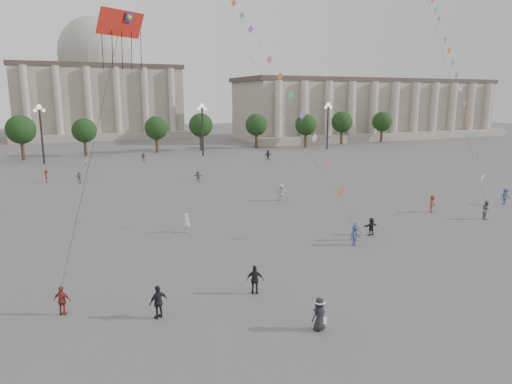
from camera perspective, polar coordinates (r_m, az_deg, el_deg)
name	(u,v)px	position (r m, az deg, el deg)	size (l,w,h in m)	color
ground	(312,313)	(26.86, 7.06, -14.73)	(360.00, 360.00, 0.00)	#585552
hall_east	(370,109)	(144.09, 14.09, 10.06)	(84.00, 26.22, 17.20)	gray
hall_central	(98,89)	(150.34, -19.19, 12.04)	(48.30, 34.30, 35.50)	gray
tree_row	(122,129)	(99.59, -16.42, 7.56)	(137.12, 5.12, 8.00)	#3A2B1D
lamp_post_mid_west	(40,123)	(90.74, -25.34, 7.78)	(2.00, 0.90, 10.65)	#262628
lamp_post_mid_east	(202,120)	(94.76, -6.73, 8.95)	(2.00, 0.90, 10.65)	#262628
lamp_post_far_east	(328,117)	(107.36, 8.98, 9.21)	(2.00, 0.90, 10.65)	#262628
person_crowd_0	(143,157)	(88.79, -13.91, 4.28)	(1.00, 0.42, 1.70)	#395581
person_crowd_3	(371,226)	(41.43, 14.20, -4.20)	(1.47, 0.47, 1.58)	black
person_crowd_4	(86,161)	(85.86, -20.50, 3.61)	(1.51, 0.48, 1.63)	silver
person_crowd_6	(356,231)	(39.60, 12.42, -4.82)	(1.05, 0.61, 1.63)	slate
person_crowd_7	(281,193)	(53.51, 3.19, -0.06)	(1.79, 0.57, 1.93)	white
person_crowd_8	(432,204)	(51.42, 21.18, -1.39)	(1.19, 0.69, 1.85)	maroon
person_crowd_9	(268,155)	(88.68, 1.51, 4.65)	(1.69, 0.54, 1.83)	black
person_crowd_12	(198,176)	(65.77, -7.24, 1.94)	(1.47, 0.47, 1.59)	slate
person_crowd_13	(186,223)	(41.50, -8.69, -3.82)	(0.64, 0.42, 1.75)	silver
person_crowd_14	(505,196)	(58.53, 28.71, -0.49)	(1.24, 0.71, 1.92)	#344C76
person_crowd_16	(79,177)	(68.82, -21.23, 1.70)	(0.98, 0.41, 1.67)	slate
person_crowd_17	(47,176)	(70.89, -24.70, 1.79)	(1.22, 0.70, 1.88)	maroon
tourist_0	(62,301)	(28.23, -23.06, -12.38)	(0.99, 0.41, 1.70)	maroon
tourist_1	(255,280)	(28.59, -0.12, -10.91)	(1.07, 0.45, 1.83)	black
tourist_4	(158,302)	(26.24, -12.09, -13.28)	(1.11, 0.46, 1.89)	black
kite_flyer_1	(355,235)	(38.30, 12.28, -5.31)	(1.12, 0.64, 1.73)	navy
kite_flyer_2	(486,210)	(50.73, 26.84, -2.01)	(0.93, 0.73, 1.92)	slate
hat_person	(319,314)	(24.74, 7.93, -14.82)	(0.99, 0.78, 1.77)	black
dragon_kite	(121,43)	(21.22, -16.54, 17.44)	(2.75, 3.36, 14.72)	red
kite_train_east	(437,19)	(68.29, 21.69, 19.48)	(16.50, 32.24, 52.34)	#3F3F3F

